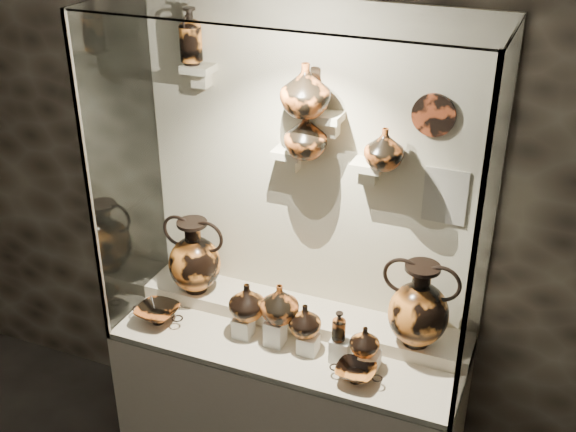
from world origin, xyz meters
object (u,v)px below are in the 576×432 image
at_px(ovoid_vase_a, 306,135).
at_px(lekythos_small, 339,324).
at_px(kylix_right, 356,372).
at_px(ovoid_vase_b, 306,89).
at_px(ovoid_vase_c, 384,148).
at_px(amphora_left, 194,256).
at_px(jug_b, 280,303).
at_px(lekythos_tall, 191,33).
at_px(jug_a, 247,301).
at_px(amphora_right, 419,304).
at_px(kylix_left, 158,313).
at_px(jug_e, 365,341).
at_px(jug_c, 305,320).

bearing_deg(ovoid_vase_a, lekythos_small, -40.57).
height_order(kylix_right, ovoid_vase_b, ovoid_vase_b).
xyz_separation_m(ovoid_vase_a, ovoid_vase_c, (0.36, 0.01, -0.01)).
relative_size(amphora_left, jug_b, 2.09).
distance_m(ovoid_vase_b, ovoid_vase_c, 0.42).
bearing_deg(lekythos_tall, kylix_right, -34.42).
distance_m(kylix_right, ovoid_vase_a, 1.08).
xyz_separation_m(jug_a, kylix_right, (0.59, -0.13, -0.15)).
bearing_deg(amphora_right, jug_a, -173.25).
relative_size(jug_b, ovoid_vase_a, 0.95).
bearing_deg(amphora_right, amphora_left, 175.27).
relative_size(amphora_right, kylix_left, 1.57).
xyz_separation_m(amphora_left, lekythos_tall, (-0.00, 0.11, 1.11)).
height_order(amphora_right, kylix_right, amphora_right).
distance_m(jug_b, lekythos_tall, 1.30).
bearing_deg(jug_e, jug_b, 179.24).
bearing_deg(jug_e, kylix_right, -89.73).
distance_m(jug_a, ovoid_vase_a, 0.85).
height_order(amphora_left, amphora_right, amphora_right).
bearing_deg(jug_e, amphora_left, 171.98).
bearing_deg(jug_a, lekythos_small, 6.89).
bearing_deg(jug_c, jug_a, 174.85).
relative_size(lekythos_small, kylix_right, 0.75).
distance_m(jug_c, lekythos_tall, 1.41).
bearing_deg(jug_b, ovoid_vase_a, 86.80).
distance_m(amphora_right, jug_c, 0.53).
relative_size(lekythos_small, kylix_left, 0.65).
bearing_deg(amphora_left, kylix_left, -95.55).
bearing_deg(kylix_right, jug_c, 175.01).
height_order(lekythos_tall, ovoid_vase_b, lekythos_tall).
bearing_deg(amphora_left, jug_e, 2.97).
relative_size(jug_c, lekythos_tall, 0.57).
relative_size(jug_e, kylix_left, 0.54).
bearing_deg(ovoid_vase_c, amphora_right, -0.73).
bearing_deg(amphora_right, lekythos_tall, 170.13).
xyz_separation_m(jug_a, kylix_left, (-0.46, -0.08, -0.14)).
bearing_deg(ovoid_vase_b, ovoid_vase_a, 103.68).
distance_m(jug_b, ovoid_vase_a, 0.80).
relative_size(jug_c, ovoid_vase_a, 0.79).
height_order(amphora_left, kylix_right, amphora_left).
distance_m(lekythos_tall, ovoid_vase_c, 1.02).
height_order(lekythos_small, ovoid_vase_c, ovoid_vase_c).
xyz_separation_m(lekythos_small, kylix_right, (0.12, -0.10, -0.16)).
relative_size(lekythos_tall, ovoid_vase_b, 1.23).
relative_size(jug_a, ovoid_vase_b, 0.81).
xyz_separation_m(jug_b, ovoid_vase_b, (0.04, 0.21, 0.98)).
bearing_deg(jug_a, jug_c, 9.10).
height_order(ovoid_vase_a, ovoid_vase_b, ovoid_vase_b).
bearing_deg(ovoid_vase_c, jug_b, -129.95).
height_order(jug_b, ovoid_vase_b, ovoid_vase_b).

